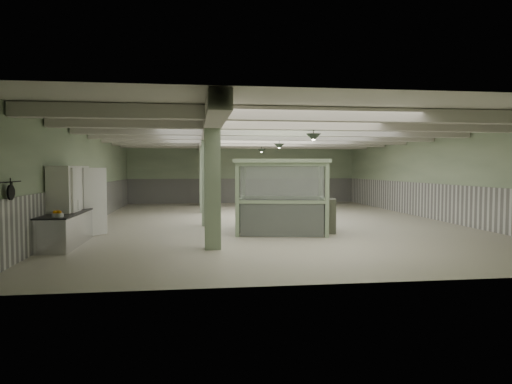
{
  "coord_description": "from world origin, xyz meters",
  "views": [
    {
      "loc": [
        -2.96,
        -18.09,
        2.15
      ],
      "look_at": [
        -0.8,
        -2.02,
        1.3
      ],
      "focal_mm": 32.0,
      "sensor_mm": 36.0,
      "label": 1
    }
  ],
  "objects": [
    {
      "name": "beam_g",
      "position": [
        0.0,
        7.5,
        3.42
      ],
      "size": [
        13.9,
        0.35,
        0.32
      ],
      "primitive_type": "cube",
      "color": "beige",
      "rests_on": "ceiling"
    },
    {
      "name": "beam_e",
      "position": [
        0.0,
        2.5,
        3.42
      ],
      "size": [
        13.9,
        0.35,
        0.32
      ],
      "primitive_type": "cube",
      "color": "beige",
      "rests_on": "ceiling"
    },
    {
      "name": "veg_colander",
      "position": [
        -6.62,
        -1.81,
        1.01
      ],
      "size": [
        0.64,
        0.64,
        0.22
      ],
      "primitive_type": null,
      "rotation": [
        0.0,
        0.0,
        0.38
      ],
      "color": "#414246",
      "rests_on": "prep_counter"
    },
    {
      "name": "skillet_far",
      "position": [
        -6.88,
        -7.64,
        1.63
      ],
      "size": [
        0.03,
        0.25,
        0.25
      ],
      "primitive_type": "cylinder",
      "rotation": [
        0.0,
        1.57,
        0.0
      ],
      "color": "black",
      "rests_on": "hook_rail"
    },
    {
      "name": "wainscot_right",
      "position": [
        6.97,
        0.0,
        0.75
      ],
      "size": [
        0.05,
        19.9,
        1.5
      ],
      "primitive_type": "cube",
      "color": "silver",
      "rests_on": "floor"
    },
    {
      "name": "wainscot_back",
      "position": [
        0.0,
        9.97,
        0.75
      ],
      "size": [
        13.9,
        0.05,
        1.5
      ],
      "primitive_type": "cube",
      "color": "silver",
      "rests_on": "floor"
    },
    {
      "name": "filing_cabinet",
      "position": [
        1.46,
        -3.58,
        0.57
      ],
      "size": [
        0.48,
        0.6,
        1.13
      ],
      "primitive_type": "cube",
      "rotation": [
        0.0,
        0.0,
        -0.25
      ],
      "color": "#606352",
      "rests_on": "floor"
    },
    {
      "name": "prep_counter",
      "position": [
        -6.54,
        -3.93,
        0.46
      ],
      "size": [
        0.86,
        4.9,
        0.91
      ],
      "color": "silver",
      "rests_on": "floor"
    },
    {
      "name": "column_a",
      "position": [
        -2.5,
        -6.0,
        1.8
      ],
      "size": [
        0.42,
        0.42,
        3.6
      ],
      "primitive_type": "cube",
      "color": "#94AB89",
      "rests_on": "floor"
    },
    {
      "name": "wall_front",
      "position": [
        0.0,
        -10.0,
        1.8
      ],
      "size": [
        14.0,
        0.02,
        3.6
      ],
      "primitive_type": "cube",
      "color": "#ADC19A",
      "rests_on": "floor"
    },
    {
      "name": "beam_b",
      "position": [
        0.0,
        -5.0,
        3.42
      ],
      "size": [
        13.9,
        0.35,
        0.32
      ],
      "primitive_type": "cube",
      "color": "beige",
      "rests_on": "ceiling"
    },
    {
      "name": "beam_c",
      "position": [
        0.0,
        -2.5,
        3.42
      ],
      "size": [
        13.9,
        0.35,
        0.32
      ],
      "primitive_type": "cube",
      "color": "beige",
      "rests_on": "ceiling"
    },
    {
      "name": "pendant_back",
      "position": [
        0.5,
        5.5,
        3.05
      ],
      "size": [
        0.44,
        0.44,
        0.22
      ],
      "primitive_type": "cone",
      "rotation": [
        3.14,
        0.0,
        0.0
      ],
      "color": "#2B382A",
      "rests_on": "ceiling"
    },
    {
      "name": "beam_f",
      "position": [
        0.0,
        5.0,
        3.42
      ],
      "size": [
        13.9,
        0.35,
        0.32
      ],
      "primitive_type": "cube",
      "color": "beige",
      "rests_on": "ceiling"
    },
    {
      "name": "walkin_cooler",
      "position": [
        -6.62,
        -4.0,
        1.11
      ],
      "size": [
        1.05,
        2.43,
        2.23
      ],
      "color": "white",
      "rests_on": "floor"
    },
    {
      "name": "pendant_front",
      "position": [
        0.5,
        -5.0,
        3.05
      ],
      "size": [
        0.44,
        0.44,
        0.22
      ],
      "primitive_type": "cone",
      "rotation": [
        3.14,
        0.0,
        0.0
      ],
      "color": "#2B382A",
      "rests_on": "ceiling"
    },
    {
      "name": "wainscot_left",
      "position": [
        -6.97,
        0.0,
        0.75
      ],
      "size": [
        0.05,
        19.9,
        1.5
      ],
      "primitive_type": "cube",
      "color": "silver",
      "rests_on": "floor"
    },
    {
      "name": "guard_booth",
      "position": [
        -0.07,
        -3.11,
        1.67
      ],
      "size": [
        3.46,
        3.09,
        2.44
      ],
      "rotation": [
        0.0,
        0.0,
        -0.19
      ],
      "color": "#9BB490",
      "rests_on": "floor"
    },
    {
      "name": "wall_right",
      "position": [
        7.0,
        0.0,
        1.8
      ],
      "size": [
        0.02,
        20.0,
        3.6
      ],
      "primitive_type": "cube",
      "color": "#ADC19A",
      "rests_on": "floor"
    },
    {
      "name": "column_d",
      "position": [
        -2.5,
        8.0,
        1.8
      ],
      "size": [
        0.42,
        0.42,
        3.6
      ],
      "primitive_type": "cube",
      "color": "#94AB89",
      "rests_on": "floor"
    },
    {
      "name": "skillet_near",
      "position": [
        -6.88,
        -7.72,
        1.63
      ],
      "size": [
        0.04,
        0.33,
        0.33
      ],
      "primitive_type": "cylinder",
      "rotation": [
        0.0,
        1.57,
        0.0
      ],
      "color": "black",
      "rests_on": "hook_rail"
    },
    {
      "name": "pendant_mid",
      "position": [
        0.5,
        0.5,
        3.05
      ],
      "size": [
        0.44,
        0.44,
        0.22
      ],
      "primitive_type": "cone",
      "rotation": [
        3.14,
        0.0,
        0.0
      ],
      "color": "#2B382A",
      "rests_on": "ceiling"
    },
    {
      "name": "column_c",
      "position": [
        -2.5,
        4.0,
        1.8
      ],
      "size": [
        0.42,
        0.42,
        3.6
      ],
      "primitive_type": "cube",
      "color": "#94AB89",
      "rests_on": "floor"
    },
    {
      "name": "pitcher_far",
      "position": [
        -6.43,
        -1.76,
        1.03
      ],
      "size": [
        0.19,
        0.22,
        0.27
      ],
      "primitive_type": null,
      "rotation": [
        0.0,
        0.0,
        -0.04
      ],
      "color": "silver",
      "rests_on": "prep_counter"
    },
    {
      "name": "pitcher_near",
      "position": [
        -6.47,
        -1.91,
        1.03
      ],
      "size": [
        0.24,
        0.26,
        0.26
      ],
      "primitive_type": null,
      "rotation": [
        0.0,
        0.0,
        -0.37
      ],
      "color": "silver",
      "rests_on": "prep_counter"
    },
    {
      "name": "column_b",
      "position": [
        -2.5,
        -1.0,
        1.8
      ],
      "size": [
        0.42,
        0.42,
        3.6
      ],
      "primitive_type": "cube",
      "color": "#94AB89",
      "rests_on": "floor"
    },
    {
      "name": "floor",
      "position": [
        0.0,
        0.0,
        0.0
      ],
      "size": [
        20.0,
        20.0,
        0.0
      ],
      "primitive_type": "plane",
      "color": "beige",
      "rests_on": "ground"
    },
    {
      "name": "wall_back",
      "position": [
        0.0,
        10.0,
        1.8
      ],
      "size": [
        14.0,
        0.02,
        3.6
      ],
      "primitive_type": "cube",
      "color": "#ADC19A",
      "rests_on": "floor"
    },
    {
      "name": "hook_rail",
      "position": [
        -6.93,
        -7.6,
        1.85
      ],
      "size": [
        0.02,
        1.2,
        0.02
      ],
      "primitive_type": "cylinder",
      "rotation": [
        1.57,
        0.0,
        0.0
      ],
      "color": "black",
      "rests_on": "wall_left"
    },
    {
      "name": "wall_left",
      "position": [
        -7.0,
        0.0,
        1.8
      ],
      "size": [
        0.02,
        20.0,
        3.6
      ],
      "primitive_type": "cube",
      "color": "#ADC19A",
      "rests_on": "floor"
    },
    {
      "name": "beam_d",
      "position": [
        0.0,
        0.0,
        3.42
      ],
      "size": [
        13.9,
        0.35,
        0.32
      ],
      "primitive_type": "cube",
      "color": "beige",
      "rests_on": "ceiling"
    },
    {
      "name": "ceiling",
      "position": [
        0.0,
        0.0,
        3.6
      ],
      "size": [
        14.0,
        20.0,
        0.02
      ],
      "primitive_type": "cube",
      "color": "silver",
      "rests_on": "wall_back"
    },
    {
      "name": "orange_bowl",
      "position": [
        -6.41,
        -6.03,
        0.95
      ],
      "size": [
        0.34,
        0.34,
        0.1
      ],
      "primitive_type": "cylinder",
      "rotation": [
        0.0,
        0.0,
        -0.27
      ],
      "color": "#B2B2B7",
      "rests_on": "prep_counter"
    },
    {
      "name": "beam_a",
      "position": [
        0.0,
        -7.5,
        3.42
      ],
      "size": [
        13.9,
        0.35,
        0.32
      ],
      "primitive_type": "cube",
      "color": "beige",
      "rests_on": "ceiling"
    },
    {
      "name": "girder",
      "position": [
        -2.5,
        0.0,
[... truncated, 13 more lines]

